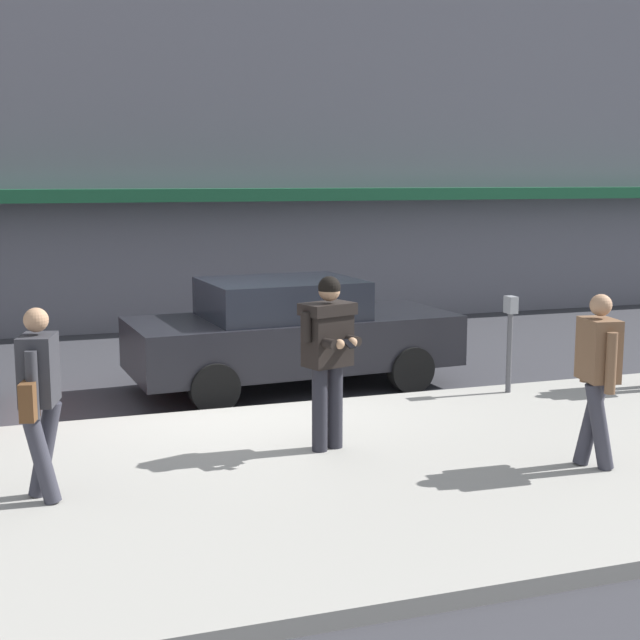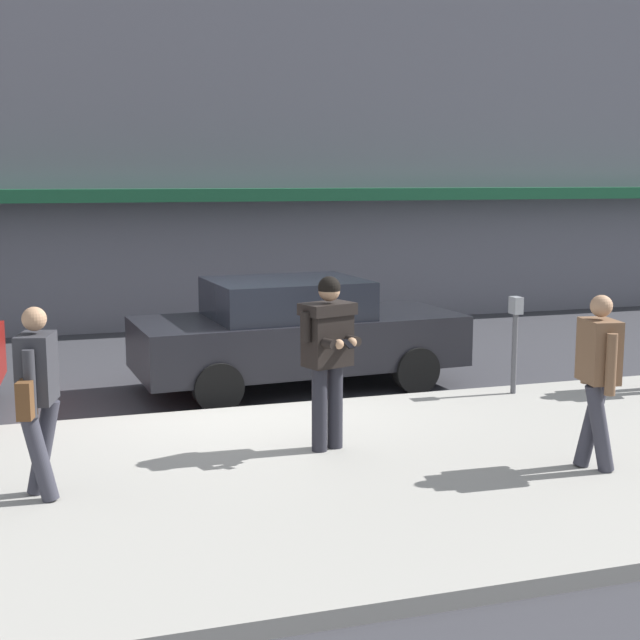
# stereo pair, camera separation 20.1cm
# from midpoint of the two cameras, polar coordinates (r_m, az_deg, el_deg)

# --- Properties ---
(ground_plane) EXTENTS (80.00, 80.00, 0.00)m
(ground_plane) POSITION_cam_midpoint_polar(r_m,az_deg,el_deg) (11.27, -5.83, -5.98)
(ground_plane) COLOR #333338
(sidewalk) EXTENTS (32.00, 5.30, 0.14)m
(sidewalk) POSITION_cam_midpoint_polar(r_m,az_deg,el_deg) (8.94, 4.71, -9.53)
(sidewalk) COLOR #99968E
(sidewalk) RESTS_ON ground
(curb_paint_line) EXTENTS (28.00, 0.12, 0.01)m
(curb_paint_line) POSITION_cam_midpoint_polar(r_m,az_deg,el_deg) (11.57, -1.03, -5.52)
(curb_paint_line) COLOR silver
(curb_paint_line) RESTS_ON ground
(parked_sedan_mid) EXTENTS (4.61, 2.16, 1.54)m
(parked_sedan_mid) POSITION_cam_midpoint_polar(r_m,az_deg,el_deg) (12.39, -2.36, -0.82)
(parked_sedan_mid) COLOR black
(parked_sedan_mid) RESTS_ON ground
(man_texting_on_phone) EXTENTS (0.62, 0.65, 1.81)m
(man_texting_on_phone) POSITION_cam_midpoint_polar(r_m,az_deg,el_deg) (9.05, -0.11, -1.54)
(man_texting_on_phone) COLOR #23232B
(man_texting_on_phone) RESTS_ON sidewalk
(pedestrian_with_bag) EXTENTS (0.40, 0.71, 1.70)m
(pedestrian_with_bag) POSITION_cam_midpoint_polar(r_m,az_deg,el_deg) (8.04, -18.23, -4.41)
(pedestrian_with_bag) COLOR #33333D
(pedestrian_with_bag) RESTS_ON sidewalk
(pedestrian_dark_coat) EXTENTS (0.37, 0.59, 1.70)m
(pedestrian_dark_coat) POSITION_cam_midpoint_polar(r_m,az_deg,el_deg) (8.90, 16.73, -3.06)
(pedestrian_dark_coat) COLOR #33333D
(pedestrian_dark_coat) RESTS_ON sidewalk
(parking_meter) EXTENTS (0.12, 0.18, 1.27)m
(parking_meter) POSITION_cam_midpoint_polar(r_m,az_deg,el_deg) (11.78, 11.59, -0.62)
(parking_meter) COLOR #4C4C51
(parking_meter) RESTS_ON sidewalk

